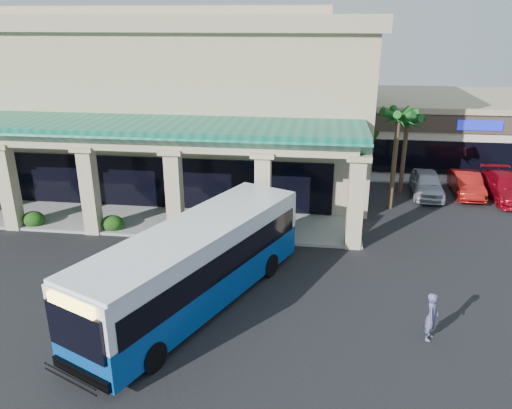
# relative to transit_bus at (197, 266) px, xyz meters

# --- Properties ---
(ground) EXTENTS (110.00, 110.00, 0.00)m
(ground) POSITION_rel_transit_bus_xyz_m (0.36, 1.00, -1.67)
(ground) COLOR black
(main_building) EXTENTS (30.80, 14.80, 11.35)m
(main_building) POSITION_rel_transit_bus_xyz_m (-7.64, 17.00, 4.00)
(main_building) COLOR tan
(main_building) RESTS_ON ground
(arcade) EXTENTS (30.00, 6.20, 5.70)m
(arcade) POSITION_rel_transit_bus_xyz_m (-7.64, 7.80, 1.18)
(arcade) COLOR #0F5F4B
(arcade) RESTS_ON ground
(strip_mall) EXTENTS (22.50, 12.50, 4.90)m
(strip_mall) POSITION_rel_transit_bus_xyz_m (18.36, 25.00, 0.78)
(strip_mall) COLOR beige
(strip_mall) RESTS_ON ground
(palm_0) EXTENTS (2.40, 2.40, 6.60)m
(palm_0) POSITION_rel_transit_bus_xyz_m (8.86, 12.00, 1.63)
(palm_0) COLOR #124616
(palm_0) RESTS_ON ground
(palm_1) EXTENTS (2.40, 2.40, 5.80)m
(palm_1) POSITION_rel_transit_bus_xyz_m (9.86, 15.00, 1.23)
(palm_1) COLOR #124616
(palm_1) RESTS_ON ground
(broadleaf_tree) EXTENTS (2.60, 2.60, 4.81)m
(broadleaf_tree) POSITION_rel_transit_bus_xyz_m (7.86, 20.00, 0.73)
(broadleaf_tree) COLOR #163C0D
(broadleaf_tree) RESTS_ON ground
(transit_bus) EXTENTS (7.45, 12.06, 3.34)m
(transit_bus) POSITION_rel_transit_bus_xyz_m (0.00, 0.00, 0.00)
(transit_bus) COLOR #084297
(transit_bus) RESTS_ON ground
(pedestrian) EXTENTS (0.64, 0.77, 1.80)m
(pedestrian) POSITION_rel_transit_bus_xyz_m (8.69, -1.16, -0.77)
(pedestrian) COLOR #50537B
(pedestrian) RESTS_ON ground
(car_silver) EXTENTS (2.12, 4.75, 1.59)m
(car_silver) POSITION_rel_transit_bus_xyz_m (11.42, 14.62, -0.88)
(car_silver) COLOR #B0B2BD
(car_silver) RESTS_ON ground
(car_white) EXTENTS (1.76, 4.58, 1.49)m
(car_white) POSITION_rel_transit_bus_xyz_m (13.94, 14.99, -0.93)
(car_white) COLOR #A41411
(car_white) RESTS_ON ground
(car_red) EXTENTS (2.33, 5.48, 1.58)m
(car_red) POSITION_rel_transit_bus_xyz_m (16.26, 14.57, -0.88)
(car_red) COLOR #A00719
(car_red) RESTS_ON ground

